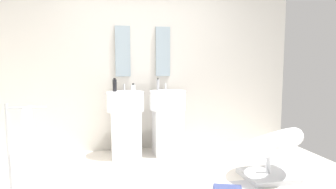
{
  "coord_description": "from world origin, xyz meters",
  "views": [
    {
      "loc": [
        -0.62,
        -2.84,
        1.33
      ],
      "look_at": [
        0.15,
        0.55,
        0.95
      ],
      "focal_mm": 31.4,
      "sensor_mm": 36.0,
      "label": 1
    }
  ],
  "objects_px": {
    "magazine_navy": "(228,189)",
    "soap_bottle_grey": "(158,85)",
    "pedestal_sink_right": "(168,119)",
    "lounge_chair": "(269,149)",
    "pedestal_sink_left": "(126,121)",
    "soap_bottle_black": "(115,85)",
    "towel_rack": "(25,136)",
    "soap_bottle_clear": "(133,88)"
  },
  "relations": [
    {
      "from": "magazine_navy",
      "to": "soap_bottle_grey",
      "type": "xyz_separation_m",
      "value": [
        -0.44,
        1.53,
        0.98
      ]
    },
    {
      "from": "pedestal_sink_right",
      "to": "soap_bottle_grey",
      "type": "relative_size",
      "value": 5.76
    },
    {
      "from": "pedestal_sink_right",
      "to": "lounge_chair",
      "type": "xyz_separation_m",
      "value": [
        0.92,
        -1.16,
        -0.17
      ]
    },
    {
      "from": "pedestal_sink_left",
      "to": "soap_bottle_black",
      "type": "distance_m",
      "value": 0.52
    },
    {
      "from": "lounge_chair",
      "to": "magazine_navy",
      "type": "bearing_deg",
      "value": -159.05
    },
    {
      "from": "towel_rack",
      "to": "soap_bottle_clear",
      "type": "distance_m",
      "value": 1.58
    },
    {
      "from": "towel_rack",
      "to": "soap_bottle_grey",
      "type": "bearing_deg",
      "value": 38.58
    },
    {
      "from": "soap_bottle_black",
      "to": "magazine_navy",
      "type": "bearing_deg",
      "value": -54.23
    },
    {
      "from": "pedestal_sink_right",
      "to": "towel_rack",
      "type": "distance_m",
      "value": 1.99
    },
    {
      "from": "pedestal_sink_left",
      "to": "soap_bottle_clear",
      "type": "relative_size",
      "value": 8.39
    },
    {
      "from": "pedestal_sink_right",
      "to": "soap_bottle_black",
      "type": "distance_m",
      "value": 0.9
    },
    {
      "from": "magazine_navy",
      "to": "pedestal_sink_left",
      "type": "bearing_deg",
      "value": 145.49
    },
    {
      "from": "soap_bottle_grey",
      "to": "pedestal_sink_right",
      "type": "bearing_deg",
      "value": -49.92
    },
    {
      "from": "towel_rack",
      "to": "pedestal_sink_right",
      "type": "bearing_deg",
      "value": 33.37
    },
    {
      "from": "pedestal_sink_right",
      "to": "lounge_chair",
      "type": "height_order",
      "value": "pedestal_sink_right"
    },
    {
      "from": "lounge_chair",
      "to": "towel_rack",
      "type": "xyz_separation_m",
      "value": [
        -2.58,
        0.07,
        0.28
      ]
    },
    {
      "from": "soap_bottle_clear",
      "to": "soap_bottle_grey",
      "type": "bearing_deg",
      "value": 28.24
    },
    {
      "from": "lounge_chair",
      "to": "magazine_navy",
      "type": "xyz_separation_m",
      "value": [
        -0.6,
        -0.23,
        -0.33
      ]
    },
    {
      "from": "pedestal_sink_right",
      "to": "soap_bottle_clear",
      "type": "relative_size",
      "value": 8.39
    },
    {
      "from": "soap_bottle_black",
      "to": "lounge_chair",
      "type": "bearing_deg",
      "value": -36.9
    },
    {
      "from": "pedestal_sink_left",
      "to": "soap_bottle_black",
      "type": "bearing_deg",
      "value": 145.82
    },
    {
      "from": "lounge_chair",
      "to": "towel_rack",
      "type": "relative_size",
      "value": 1.16
    },
    {
      "from": "pedestal_sink_left",
      "to": "soap_bottle_grey",
      "type": "bearing_deg",
      "value": 15.66
    },
    {
      "from": "pedestal_sink_left",
      "to": "magazine_navy",
      "type": "relative_size",
      "value": 3.51
    },
    {
      "from": "soap_bottle_black",
      "to": "soap_bottle_clear",
      "type": "bearing_deg",
      "value": -33.66
    },
    {
      "from": "lounge_chair",
      "to": "soap_bottle_black",
      "type": "relative_size",
      "value": 5.83
    },
    {
      "from": "soap_bottle_grey",
      "to": "magazine_navy",
      "type": "bearing_deg",
      "value": -73.96
    },
    {
      "from": "towel_rack",
      "to": "soap_bottle_black",
      "type": "xyz_separation_m",
      "value": [
        0.91,
        1.18,
        0.38
      ]
    },
    {
      "from": "lounge_chair",
      "to": "soap_bottle_clear",
      "type": "xyz_separation_m",
      "value": [
        -1.42,
        1.09,
        0.63
      ]
    },
    {
      "from": "pedestal_sink_left",
      "to": "soap_bottle_clear",
      "type": "xyz_separation_m",
      "value": [
        0.11,
        -0.07,
        0.46
      ]
    },
    {
      "from": "lounge_chair",
      "to": "pedestal_sink_right",
      "type": "bearing_deg",
      "value": 128.54
    },
    {
      "from": "pedestal_sink_left",
      "to": "soap_bottle_grey",
      "type": "distance_m",
      "value": 0.71
    },
    {
      "from": "pedestal_sink_left",
      "to": "magazine_navy",
      "type": "distance_m",
      "value": 1.74
    },
    {
      "from": "magazine_navy",
      "to": "soap_bottle_grey",
      "type": "bearing_deg",
      "value": 127.71
    },
    {
      "from": "pedestal_sink_left",
      "to": "soap_bottle_clear",
      "type": "height_order",
      "value": "soap_bottle_clear"
    },
    {
      "from": "towel_rack",
      "to": "soap_bottle_black",
      "type": "height_order",
      "value": "soap_bottle_black"
    },
    {
      "from": "magazine_navy",
      "to": "soap_bottle_clear",
      "type": "height_order",
      "value": "soap_bottle_clear"
    },
    {
      "from": "pedestal_sink_left",
      "to": "magazine_navy",
      "type": "height_order",
      "value": "pedestal_sink_left"
    },
    {
      "from": "pedestal_sink_left",
      "to": "lounge_chair",
      "type": "distance_m",
      "value": 1.93
    },
    {
      "from": "magazine_navy",
      "to": "pedestal_sink_right",
      "type": "bearing_deg",
      "value": 124.76
    },
    {
      "from": "pedestal_sink_right",
      "to": "pedestal_sink_left",
      "type": "bearing_deg",
      "value": 180.0
    },
    {
      "from": "pedestal_sink_right",
      "to": "soap_bottle_black",
      "type": "height_order",
      "value": "soap_bottle_black"
    }
  ]
}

